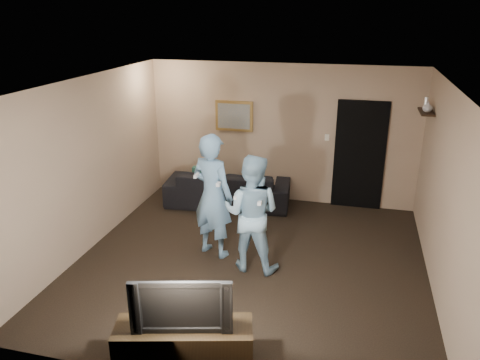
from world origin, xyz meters
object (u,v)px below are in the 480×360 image
(sofa, at_px, (228,187))
(wii_player_right, at_px, (252,213))
(television, at_px, (182,302))
(tv_console, at_px, (184,346))
(wii_player_left, at_px, (213,196))

(sofa, bearing_deg, wii_player_right, 108.23)
(television, bearing_deg, wii_player_right, 69.53)
(sofa, relative_size, tv_console, 1.65)
(television, xyz_separation_m, wii_player_right, (0.22, 2.12, 0.06))
(television, height_order, wii_player_right, wii_player_right)
(sofa, height_order, tv_console, sofa)
(television, bearing_deg, sofa, 85.02)
(tv_console, xyz_separation_m, wii_player_left, (-0.42, 2.38, 0.69))
(sofa, xyz_separation_m, wii_player_left, (0.30, -1.88, 0.60))
(sofa, xyz_separation_m, television, (0.72, -4.26, 0.45))
(sofa, bearing_deg, wii_player_left, 93.46)
(television, bearing_deg, tv_console, 0.00)
(sofa, height_order, television, television)
(television, xyz_separation_m, wii_player_left, (-0.42, 2.38, 0.15))
(sofa, relative_size, wii_player_right, 1.36)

